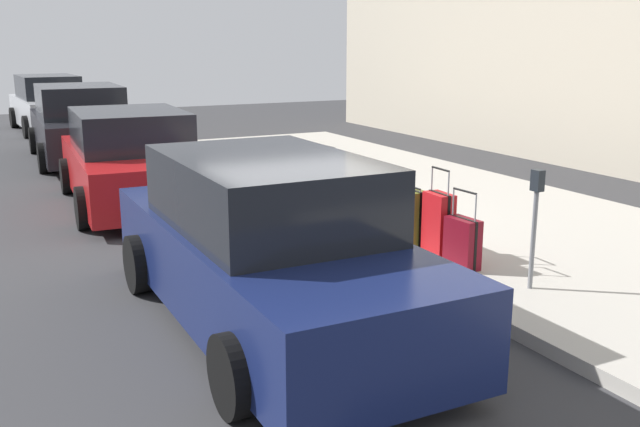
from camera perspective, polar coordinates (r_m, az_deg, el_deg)
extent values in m
plane|color=#333335|center=(10.42, -1.24, -1.24)|extent=(40.00, 40.00, 0.00)
cube|color=#ADA89E|center=(11.67, 9.88, 0.55)|extent=(18.00, 5.00, 0.14)
cube|color=maroon|center=(8.30, 11.35, -2.34)|extent=(0.45, 0.24, 0.58)
cube|color=black|center=(8.30, 11.35, -2.34)|extent=(0.44, 0.07, 0.59)
cylinder|color=gray|center=(8.06, 12.38, 0.42)|extent=(0.02, 0.02, 0.32)
cylinder|color=gray|center=(8.33, 10.64, 0.93)|extent=(0.02, 0.02, 0.32)
cylinder|color=black|center=(8.16, 11.55, 1.77)|extent=(0.38, 0.05, 0.02)
cylinder|color=black|center=(8.25, 12.15, -4.45)|extent=(0.05, 0.02, 0.04)
cylinder|color=black|center=(8.52, 10.41, -3.78)|extent=(0.05, 0.02, 0.04)
cube|color=red|center=(8.66, 9.47, -0.91)|extent=(0.41, 0.23, 0.78)
cube|color=black|center=(8.66, 9.47, -0.91)|extent=(0.42, 0.05, 0.79)
cylinder|color=gray|center=(8.40, 10.28, 2.35)|extent=(0.02, 0.02, 0.29)
cylinder|color=gray|center=(8.68, 8.97, 2.77)|extent=(0.02, 0.02, 0.29)
cylinder|color=black|center=(8.52, 9.65, 3.53)|extent=(0.35, 0.04, 0.02)
cylinder|color=black|center=(8.62, 10.04, -3.55)|extent=(0.04, 0.02, 0.04)
cylinder|color=black|center=(8.90, 8.74, -2.94)|extent=(0.04, 0.02, 0.04)
cube|color=#59601E|center=(8.99, 7.38, -0.44)|extent=(0.38, 0.24, 0.74)
cube|color=black|center=(8.99, 7.38, -0.44)|extent=(0.39, 0.04, 0.75)
cylinder|color=gray|center=(8.78, 8.04, 1.79)|extent=(0.02, 0.02, 0.04)
cylinder|color=gray|center=(9.04, 6.89, 2.17)|extent=(0.02, 0.02, 0.04)
cylinder|color=black|center=(8.90, 7.46, 2.11)|extent=(0.32, 0.02, 0.02)
cylinder|color=black|center=(8.95, 7.90, -2.81)|extent=(0.04, 0.02, 0.04)
cylinder|color=black|center=(9.21, 6.74, -2.30)|extent=(0.04, 0.02, 0.04)
cube|color=#0F606B|center=(9.37, 5.59, 0.23)|extent=(0.46, 0.21, 0.75)
cube|color=black|center=(9.37, 5.59, 0.23)|extent=(0.47, 0.05, 0.76)
cylinder|color=gray|center=(9.13, 6.35, 2.39)|extent=(0.02, 0.02, 0.04)
cylinder|color=gray|center=(9.45, 4.97, 2.80)|extent=(0.02, 0.02, 0.04)
cylinder|color=black|center=(9.28, 5.65, 2.72)|extent=(0.40, 0.04, 0.02)
cylinder|color=black|center=(9.30, 6.25, -2.13)|extent=(0.04, 0.02, 0.04)
cylinder|color=black|center=(9.62, 4.86, -1.56)|extent=(0.04, 0.02, 0.04)
cube|color=black|center=(9.85, 4.19, 0.60)|extent=(0.48, 0.26, 0.64)
cube|color=black|center=(9.85, 4.19, 0.60)|extent=(0.48, 0.08, 0.65)
cylinder|color=gray|center=(9.58, 4.77, 2.87)|extent=(0.02, 0.02, 0.23)
cylinder|color=gray|center=(9.94, 3.72, 3.28)|extent=(0.02, 0.02, 0.23)
cylinder|color=black|center=(9.74, 4.25, 3.74)|extent=(0.41, 0.06, 0.02)
cylinder|color=black|center=(9.74, 4.70, -1.37)|extent=(0.05, 0.02, 0.04)
cylinder|color=black|center=(10.10, 3.64, -0.80)|extent=(0.05, 0.02, 0.04)
cube|color=#9EA0A8|center=(10.29, 2.92, 1.11)|extent=(0.41, 0.19, 0.61)
cube|color=black|center=(10.29, 2.92, 1.11)|extent=(0.41, 0.04, 0.62)
cylinder|color=gray|center=(10.06, 3.46, 3.24)|extent=(0.02, 0.02, 0.22)
cylinder|color=gray|center=(10.35, 2.46, 3.55)|extent=(0.02, 0.02, 0.22)
cylinder|color=black|center=(10.19, 2.96, 4.01)|extent=(0.34, 0.03, 0.02)
cylinder|color=black|center=(10.21, 3.41, -0.63)|extent=(0.04, 0.02, 0.04)
cylinder|color=black|center=(10.50, 2.41, -0.21)|extent=(0.04, 0.02, 0.04)
cube|color=navy|center=(10.66, 1.52, 1.68)|extent=(0.39, 0.24, 0.65)
cube|color=black|center=(10.66, 1.52, 1.68)|extent=(0.38, 0.07, 0.67)
cylinder|color=gray|center=(10.44, 2.01, 3.95)|extent=(0.02, 0.02, 0.25)
cylinder|color=gray|center=(10.70, 1.07, 4.20)|extent=(0.02, 0.02, 0.25)
cylinder|color=black|center=(10.55, 1.54, 4.75)|extent=(0.31, 0.05, 0.02)
cylinder|color=black|center=(10.59, 1.99, -0.09)|extent=(0.05, 0.02, 0.04)
cylinder|color=black|center=(10.86, 1.04, 0.26)|extent=(0.05, 0.02, 0.04)
cube|color=maroon|center=(11.09, 0.61, 2.42)|extent=(0.47, 0.24, 0.75)
cube|color=black|center=(11.09, 0.61, 2.42)|extent=(0.47, 0.07, 0.77)
cylinder|color=gray|center=(10.84, 1.16, 4.73)|extent=(0.02, 0.02, 0.21)
cylinder|color=gray|center=(11.18, 0.09, 5.00)|extent=(0.02, 0.02, 0.21)
cylinder|color=black|center=(10.99, 0.62, 5.40)|extent=(0.40, 0.05, 0.02)
cylinder|color=black|center=(11.00, 1.16, 0.44)|extent=(0.05, 0.02, 0.04)
cylinder|color=black|center=(11.34, 0.08, 0.84)|extent=(0.05, 0.02, 0.04)
cube|color=red|center=(11.51, -0.92, 2.21)|extent=(0.40, 0.26, 0.50)
cube|color=black|center=(11.51, -0.92, 2.21)|extent=(0.40, 0.05, 0.51)
cylinder|color=gray|center=(11.31, -0.57, 3.41)|extent=(0.02, 0.02, 0.04)
cylinder|color=gray|center=(11.61, -1.27, 3.67)|extent=(0.02, 0.02, 0.04)
cylinder|color=black|center=(11.46, -0.92, 3.64)|extent=(0.34, 0.03, 0.02)
cylinder|color=black|center=(11.41, -0.55, 0.92)|extent=(0.04, 0.02, 0.04)
cylinder|color=black|center=(11.71, -1.27, 1.26)|extent=(0.04, 0.02, 0.04)
cylinder|color=red|center=(12.25, -2.58, 3.21)|extent=(0.20, 0.20, 0.64)
sphere|color=red|center=(12.18, -2.60, 4.91)|extent=(0.21, 0.21, 0.21)
cylinder|color=red|center=(12.37, -2.87, 3.47)|extent=(0.09, 0.10, 0.09)
cylinder|color=red|center=(12.11, -2.29, 3.24)|extent=(0.09, 0.10, 0.09)
cylinder|color=brown|center=(12.75, -4.41, 4.14)|extent=(0.16, 0.16, 0.87)
cylinder|color=slate|center=(7.73, 16.73, -2.07)|extent=(0.05, 0.05, 1.05)
cube|color=#1E2328|center=(7.58, 17.06, 2.55)|extent=(0.12, 0.09, 0.22)
cube|color=#141E4C|center=(6.83, -4.24, -4.30)|extent=(4.80, 1.78, 0.81)
cube|color=black|center=(6.64, -4.36, 1.78)|extent=(2.50, 1.63, 0.67)
cylinder|color=black|center=(8.01, -14.31, -3.93)|extent=(0.64, 0.22, 0.64)
cylinder|color=black|center=(8.55, -2.58, -2.39)|extent=(0.64, 0.22, 0.64)
cylinder|color=black|center=(5.34, -6.87, -12.74)|extent=(0.64, 0.22, 0.64)
cylinder|color=black|center=(6.12, 9.22, -9.26)|extent=(0.64, 0.22, 0.64)
cube|color=#AD1619|center=(12.27, -14.85, 3.27)|extent=(4.50, 2.07, 0.77)
cube|color=black|center=(12.16, -15.05, 6.52)|extent=(2.38, 1.81, 0.63)
cylinder|color=black|center=(13.55, -19.61, 2.85)|extent=(0.65, 0.25, 0.64)
cylinder|color=black|center=(13.80, -11.91, 3.54)|extent=(0.65, 0.25, 0.64)
cylinder|color=black|center=(10.87, -18.41, 0.42)|extent=(0.65, 0.25, 0.64)
cylinder|color=black|center=(11.18, -8.93, 1.32)|extent=(0.65, 0.25, 0.64)
cube|color=black|center=(17.31, -18.57, 6.07)|extent=(4.79, 2.05, 0.84)
cube|color=black|center=(17.23, -18.76, 8.58)|extent=(2.52, 1.82, 0.69)
cylinder|color=black|center=(18.71, -21.94, 5.46)|extent=(0.65, 0.24, 0.64)
cylinder|color=black|center=(18.91, -16.16, 5.99)|extent=(0.65, 0.24, 0.64)
cylinder|color=black|center=(15.82, -21.28, 4.17)|extent=(0.65, 0.24, 0.64)
cylinder|color=black|center=(16.04, -14.49, 4.80)|extent=(0.65, 0.24, 0.64)
cube|color=#B2B5BA|center=(23.22, -20.85, 7.65)|extent=(4.65, 1.92, 0.82)
cube|color=black|center=(23.16, -21.01, 9.48)|extent=(2.45, 1.68, 0.67)
cylinder|color=black|center=(24.53, -23.33, 7.08)|extent=(0.65, 0.25, 0.64)
cylinder|color=black|center=(24.78, -19.36, 7.48)|extent=(0.65, 0.25, 0.64)
cylinder|color=black|center=(21.73, -22.42, 6.44)|extent=(0.65, 0.25, 0.64)
cylinder|color=black|center=(22.01, -17.97, 6.89)|extent=(0.65, 0.25, 0.64)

